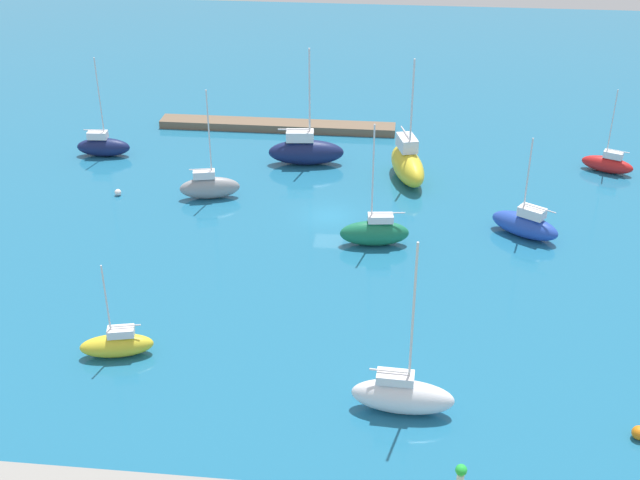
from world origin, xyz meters
name	(u,v)px	position (x,y,z in m)	size (l,w,h in m)	color
water	(329,216)	(0.00, 0.00, 0.00)	(160.00, 160.00, 0.00)	#1E668C
pier_dock	(277,125)	(7.57, -19.99, 0.41)	(25.57, 2.51, 0.83)	brown
sailboat_yellow_east_end	(407,164)	(-6.61, -8.23, 1.66)	(4.41, 7.84, 11.80)	yellow
sailboat_navy_far_north	(103,146)	(23.82, -10.83, 1.07)	(5.45, 2.13, 10.10)	#141E4C
sailboat_blue_mid_basin	(525,224)	(-16.43, 1.90, 1.10)	(6.03, 4.84, 8.59)	#2347B2
sailboat_red_lone_north	(608,163)	(-25.79, -12.12, 0.89)	(5.07, 3.34, 8.21)	red
sailboat_green_off_beacon	(375,232)	(-4.19, 4.72, 1.18)	(5.75, 2.39, 10.38)	#19724C
sailboat_gray_by_breakwater	(209,187)	(11.02, -2.39, 1.15)	(5.60, 2.75, 10.14)	gray
sailboat_white_center_basin	(402,395)	(-6.77, 24.86, 1.21)	(6.17, 2.10, 11.54)	white
sailboat_yellow_far_south	(117,344)	(11.74, 21.32, 0.87)	(4.96, 2.58, 6.85)	yellow
sailboat_navy_lone_south	(306,151)	(3.34, -10.92, 1.42)	(7.57, 3.07, 11.58)	#141E4C
mooring_buoy_orange	(639,433)	(-20.24, 25.78, 0.41)	(0.82, 0.82, 0.82)	orange
mooring_buoy_white	(118,192)	(19.47, -2.04, 0.30)	(0.61, 0.61, 0.61)	white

